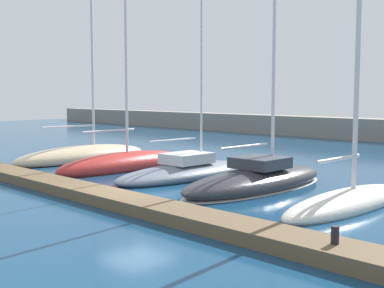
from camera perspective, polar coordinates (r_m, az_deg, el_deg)
name	(u,v)px	position (r m, az deg, el deg)	size (l,w,h in m)	color
ground_plane	(136,197)	(20.32, -6.21, -5.90)	(120.00, 120.00, 0.00)	navy
dock_pier	(106,197)	(19.44, -9.53, -5.83)	(29.82, 1.48, 0.42)	brown
sailboat_sand_nearest	(83,156)	(31.84, -12.01, -1.30)	(2.94, 9.39, 14.93)	beige
sailboat_red_second	(125,162)	(27.82, -7.52, -2.05)	(2.58, 8.65, 14.95)	#B72D28
sailboat_slate_third	(186,171)	(24.98, -0.67, -3.06)	(2.87, 8.45, 14.36)	slate
sailboat_charcoal_fourth	(257,179)	(22.14, 7.21, -3.90)	(2.98, 8.76, 16.37)	#2D2D33
sailboat_ivory_fifth	(349,199)	(19.28, 17.04, -5.90)	(1.99, 7.74, 12.32)	silver
dock_bollard	(335,235)	(12.99, 15.64, -9.74)	(0.20, 0.20, 0.44)	black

